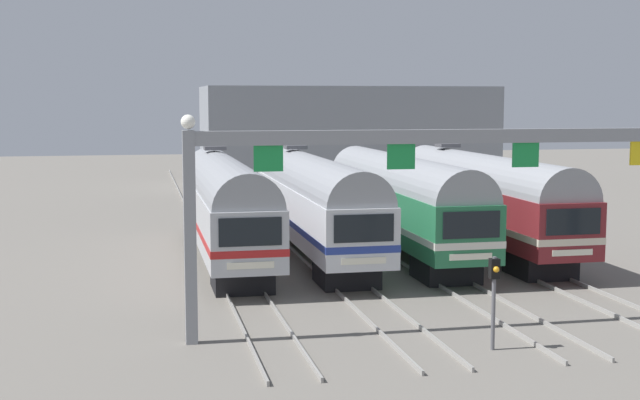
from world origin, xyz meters
TOP-DOWN VIEW (x-y plane):
  - ground_plane at (0.00, 0.00)m, footprint 160.00×160.00m
  - track_bed at (0.00, 17.00)m, footprint 14.14×70.00m
  - commuter_train_stainless at (-6.32, -0.00)m, footprint 2.88×18.06m
  - commuter_train_silver at (-2.11, -0.00)m, footprint 2.88×18.06m
  - commuter_train_green at (2.11, -0.01)m, footprint 2.88×18.06m
  - commuter_train_maroon at (6.32, -0.00)m, footprint 2.88×18.06m
  - catenary_gantry at (0.00, -13.50)m, footprint 17.88×0.44m
  - yard_signal_mast at (0.00, -16.07)m, footprint 0.28×0.35m
  - maintenance_building at (8.01, 34.98)m, footprint 25.23×10.00m

SIDE VIEW (x-z plane):
  - ground_plane at x=0.00m, z-range 0.00..0.00m
  - track_bed at x=0.00m, z-range 0.00..0.15m
  - yard_signal_mast at x=0.00m, z-range 0.56..3.37m
  - commuter_train_green at x=2.11m, z-range 0.30..5.07m
  - commuter_train_stainless at x=-6.32m, z-range 0.16..5.21m
  - commuter_train_silver at x=-2.11m, z-range 0.16..5.21m
  - commuter_train_maroon at x=6.32m, z-range 0.16..5.21m
  - maintenance_building at x=8.01m, z-range 0.00..8.55m
  - catenary_gantry at x=0.00m, z-range 1.64..8.61m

